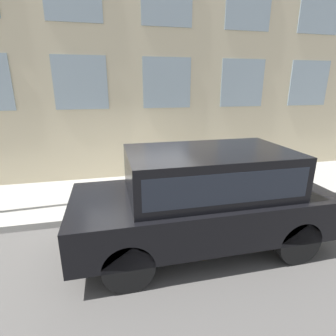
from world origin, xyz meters
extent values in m
plane|color=#514F4C|center=(0.00, 0.00, 0.00)|extent=(80.00, 80.00, 0.00)
cube|color=#9E9B93|center=(1.30, 0.00, 0.08)|extent=(2.59, 60.00, 0.15)
cube|color=#8C9EA8|center=(2.57, -6.08, 2.96)|extent=(0.03, 1.43, 1.42)
cube|color=#8C9EA8|center=(2.57, -3.65, 2.96)|extent=(0.03, 1.43, 1.42)
cube|color=#8C9EA8|center=(2.57, -1.22, 2.96)|extent=(0.03, 1.43, 1.42)
cube|color=#8C9EA8|center=(2.57, 1.22, 2.96)|extent=(0.03, 1.43, 1.42)
cube|color=#8C9EA8|center=(2.57, -6.08, 5.15)|extent=(0.03, 1.43, 1.42)
cube|color=#8C9EA8|center=(2.57, -3.65, 5.15)|extent=(0.03, 1.43, 1.42)
cylinder|color=gold|center=(0.35, -0.45, 0.17)|extent=(0.27, 0.27, 0.04)
cylinder|color=gold|center=(0.35, -0.45, 0.51)|extent=(0.20, 0.20, 0.73)
sphere|color=#A4891E|center=(0.35, -0.45, 0.88)|extent=(0.21, 0.21, 0.21)
cylinder|color=black|center=(0.35, -0.45, 0.94)|extent=(0.07, 0.07, 0.09)
cylinder|color=gold|center=(0.35, -0.61, 0.60)|extent=(0.09, 0.10, 0.09)
cylinder|color=gold|center=(0.35, -0.30, 0.60)|extent=(0.09, 0.10, 0.09)
cylinder|color=#232328|center=(0.42, -1.04, 0.47)|extent=(0.09, 0.09, 0.63)
cylinder|color=#232328|center=(0.55, -1.04, 0.47)|extent=(0.09, 0.09, 0.63)
cube|color=#1E59A5|center=(0.48, -1.04, 1.02)|extent=(0.17, 0.12, 0.47)
cylinder|color=#1E59A5|center=(0.36, -1.04, 1.03)|extent=(0.07, 0.07, 0.45)
cylinder|color=#1E59A5|center=(0.61, -1.04, 1.03)|extent=(0.07, 0.07, 0.45)
sphere|color=tan|center=(0.48, -1.04, 1.36)|extent=(0.21, 0.21, 0.21)
cylinder|color=black|center=(-2.09, 0.42, 0.39)|extent=(0.24, 0.77, 0.77)
cylinder|color=black|center=(-0.42, 0.42, 0.39)|extent=(0.24, 0.77, 0.77)
cylinder|color=black|center=(-2.09, -2.39, 0.39)|extent=(0.24, 0.77, 0.77)
cylinder|color=black|center=(-0.42, -2.39, 0.39)|extent=(0.24, 0.77, 0.77)
cube|color=black|center=(-1.25, -0.98, 0.73)|extent=(1.91, 4.54, 0.69)
cube|color=black|center=(-1.25, -1.10, 1.45)|extent=(1.68, 2.81, 0.75)
cube|color=#1E232D|center=(-1.25, -1.10, 1.45)|extent=(1.69, 2.59, 0.48)
camera|label=1|loc=(-5.32, 0.58, 2.88)|focal=28.00mm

